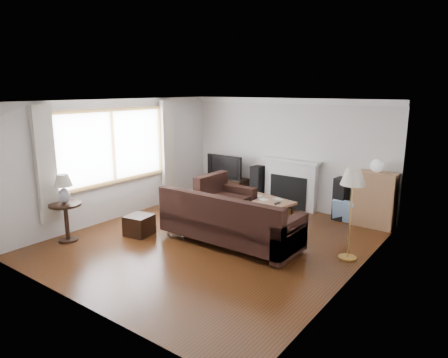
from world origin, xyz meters
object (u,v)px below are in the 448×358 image
Objects in this scene: coffee_table at (265,210)px; side_table at (67,222)px; floor_lamp at (350,214)px; sectional_sofa at (230,220)px; bookshelf at (374,199)px; tv_stand at (227,188)px.

coffee_table is 1.68× the size of side_table.
floor_lamp is 4.93m from side_table.
coffee_table is (-0.16, 1.48, -0.21)m from sectional_sofa.
bookshelf is at bearing 94.76° from floor_lamp.
side_table reaches higher than coffee_table.
coffee_table is at bearing 157.19° from floor_lamp.
tv_stand is at bearing -179.22° from bookshelf.
coffee_table is 3.88m from side_table.
bookshelf is 0.93× the size of coffee_table.
coffee_table is at bearing -153.31° from bookshelf.
tv_stand is 0.39× the size of sectional_sofa.
tv_stand is 0.96× the size of bookshelf.
floor_lamp is at bearing 27.29° from side_table.
side_table is (-4.37, -2.25, -0.40)m from floor_lamp.
side_table is (-2.29, -3.13, 0.12)m from coffee_table.
tv_stand is 3.02m from sectional_sofa.
side_table is (-4.22, -4.10, -0.20)m from bookshelf.
coffee_table is (1.65, -0.92, -0.04)m from tv_stand.
sectional_sofa reaches higher than side_table.
tv_stand is 0.90× the size of coffee_table.
sectional_sofa is 1.82× the size of floor_lamp.
side_table is at bearing -152.71° from floor_lamp.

